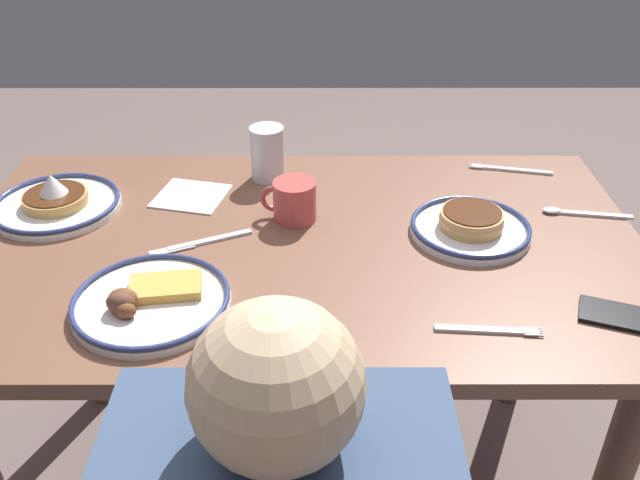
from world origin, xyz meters
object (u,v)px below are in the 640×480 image
object	(u,v)px
butter_knife	(202,243)
tea_spoon	(574,213)
plate_center_pancakes	(56,202)
fork_far	(489,330)
coffee_mug	(294,200)
drinking_glass	(268,156)
cell_phone	(623,317)
paper_napkin	(191,196)
plate_near_main	(471,226)
plate_far_companion	(150,300)
fork_near	(510,169)

from	to	relation	value
butter_knife	tea_spoon	world-z (taller)	tea_spoon
tea_spoon	plate_center_pancakes	bearing A→B (deg)	-1.13
fork_far	tea_spoon	world-z (taller)	tea_spoon
tea_spoon	coffee_mug	bearing A→B (deg)	1.63
drinking_glass	cell_phone	xyz separation A→B (m)	(-0.64, 0.53, -0.05)
drinking_glass	paper_napkin	xyz separation A→B (m)	(0.17, 0.09, -0.06)
coffee_mug	drinking_glass	xyz separation A→B (m)	(0.07, -0.19, 0.01)
fork_far	butter_knife	xyz separation A→B (m)	(0.52, -0.27, -0.00)
paper_napkin	tea_spoon	distance (m)	0.85
coffee_mug	tea_spoon	distance (m)	0.61
plate_near_main	paper_napkin	world-z (taller)	plate_near_main
plate_far_companion	tea_spoon	bearing A→B (deg)	-159.08
plate_far_companion	fork_far	distance (m)	0.58
plate_near_main	cell_phone	world-z (taller)	plate_near_main
plate_near_main	plate_center_pancakes	xyz separation A→B (m)	(0.88, -0.10, -0.00)
plate_center_pancakes	coffee_mug	xyz separation A→B (m)	(-0.52, 0.04, 0.03)
fork_near	butter_knife	bearing A→B (deg)	25.20
fork_far	butter_knife	bearing A→B (deg)	-27.68
plate_far_companion	fork_near	distance (m)	0.93
paper_napkin	butter_knife	xyz separation A→B (m)	(-0.05, 0.20, 0.00)
plate_center_pancakes	fork_near	distance (m)	1.05
plate_near_main	drinking_glass	xyz separation A→B (m)	(0.43, -0.25, 0.04)
plate_far_companion	fork_far	xyz separation A→B (m)	(-0.58, 0.07, -0.01)
fork_near	drinking_glass	bearing A→B (deg)	3.68
cell_phone	fork_near	world-z (taller)	cell_phone
fork_near	butter_knife	distance (m)	0.77
plate_far_companion	fork_far	world-z (taller)	plate_far_companion
paper_napkin	butter_knife	world-z (taller)	butter_knife
plate_near_main	plate_far_companion	xyz separation A→B (m)	(0.61, 0.25, -0.00)
drinking_glass	coffee_mug	bearing A→B (deg)	109.18
paper_napkin	fork_near	world-z (taller)	fork_near
plate_far_companion	paper_napkin	xyz separation A→B (m)	(-0.01, -0.40, -0.01)
tea_spoon	paper_napkin	bearing A→B (deg)	-5.42
plate_center_pancakes	tea_spoon	xyz separation A→B (m)	(-1.13, 0.02, -0.01)
coffee_mug	fork_far	distance (m)	0.51
plate_far_companion	coffee_mug	size ratio (longest dim) A/B	2.29
coffee_mug	fork_far	bearing A→B (deg)	132.09
cell_phone	butter_knife	world-z (taller)	cell_phone
plate_center_pancakes	cell_phone	distance (m)	1.16
plate_near_main	fork_far	size ratio (longest dim) A/B	1.37
plate_near_main	plate_far_companion	distance (m)	0.66
plate_far_companion	cell_phone	distance (m)	0.82
drinking_glass	tea_spoon	bearing A→B (deg)	165.49
cell_phone	tea_spoon	size ratio (longest dim) A/B	0.77
plate_far_companion	fork_near	xyz separation A→B (m)	(-0.76, -0.54, -0.01)
coffee_mug	cell_phone	world-z (taller)	coffee_mug
drinking_glass	butter_knife	world-z (taller)	drinking_glass
drinking_glass	fork_near	distance (m)	0.59
plate_far_companion	drinking_glass	distance (m)	0.53
plate_near_main	paper_napkin	size ratio (longest dim) A/B	1.65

